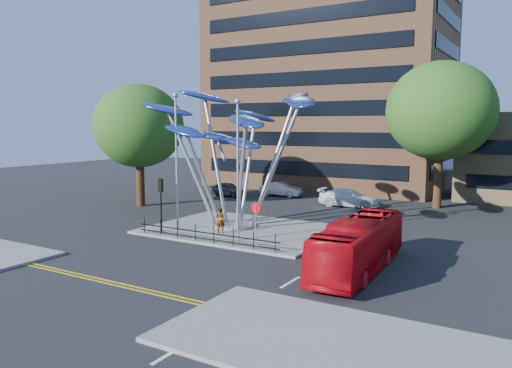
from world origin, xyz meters
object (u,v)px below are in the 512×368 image
Objects in this scene: parked_car_mid at (281,189)px; tree_left at (139,126)px; traffic_light_island at (161,194)px; no_entry_sign_island at (256,216)px; pedestrian at (220,221)px; parked_car_right at (349,198)px; parked_car_left at (228,189)px; leaf_sculpture at (235,126)px; tree_right at (441,111)px; red_bus at (359,245)px; street_lamp_left at (176,150)px; street_lamp_right at (238,157)px.

tree_left is at bearing 139.75° from parked_car_mid.
traffic_light_island is 7.05m from no_entry_sign_island.
tree_left reaches higher than pedestrian.
no_entry_sign_island is 16.39m from parked_car_right.
no_entry_sign_island is at bearing -134.39° from parked_car_left.
no_entry_sign_island reaches higher than parked_car_left.
leaf_sculpture is 6.48m from pedestrian.
tree_right is 1.33× the size of red_bus.
street_lamp_left is 2.13× the size of parked_car_mid.
tree_left is 2.01× the size of parked_car_right.
parked_car_mid is (-8.39, 18.73, -1.14)m from no_entry_sign_island.
parked_car_left is at bearing -170.20° from tree_right.
red_bus is at bearing 140.65° from pedestrian.
street_lamp_right is 19.99m from parked_car_mid.
pedestrian is (-3.54, 1.59, -0.87)m from no_entry_sign_island.
street_lamp_right is at bearing -25.77° from tree_left.
tree_left reaches higher than parked_car_right.
no_entry_sign_island is 3.97m from pedestrian.
tree_left reaches higher than street_lamp_right.
pedestrian is at bearing -118.06° from tree_right.
street_lamp_right is 6.05m from traffic_light_island.
street_lamp_right reaches higher than no_entry_sign_island.
red_bus is at bearing -21.34° from tree_left.
tree_left reaches higher than leaf_sculpture.
street_lamp_right is at bearing 164.78° from red_bus.
traffic_light_island is 0.83× the size of parked_car_mid.
no_entry_sign_island is at bearing -17.87° from street_lamp_right.
red_bus is at bearing -27.37° from leaf_sculpture.
tree_left is 1.24× the size of street_lamp_right.
parked_car_left is (-12.89, 16.22, -1.14)m from no_entry_sign_island.
tree_right reaches higher than tree_left.
street_lamp_left is at bearing -124.05° from tree_right.
traffic_light_island reaches higher than pedestrian.
traffic_light_island is at bearing 1.60° from pedestrian.
parked_car_mid is at bearing -53.75° from parked_car_left.
tree_right is 1.46× the size of street_lamp_right.
parked_car_right is at bearing 91.93° from no_entry_sign_island.
parked_car_right is (7.84, -2.38, 0.07)m from parked_car_mid.
no_entry_sign_island is 0.59× the size of parked_car_mid.
pedestrian is at bearing 151.55° from street_lamp_right.
parked_car_right is (6.45, 16.36, -1.87)m from traffic_light_island.
traffic_light_island is at bearing -116.57° from street_lamp_left.
parked_car_mid is 0.80× the size of parked_car_right.
tree_left is 14.97m from pedestrian.
red_bus is at bearing -163.33° from parked_car_right.
tree_right is 21.87m from red_bus.
parked_car_left is at bearing 125.89° from street_lamp_right.
street_lamp_right is at bearing -111.54° from tree_right.
traffic_light_island reaches higher than no_entry_sign_island.
no_entry_sign_island is at bearing -107.12° from tree_right.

